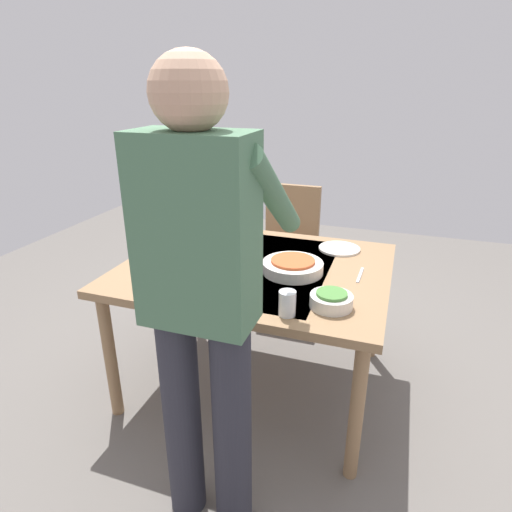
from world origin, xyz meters
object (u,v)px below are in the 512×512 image
wine_glass_right (160,243)px  water_cup_near_left (242,245)px  dinner_plate_far (339,249)px  person_server (202,294)px  water_cup_far_right (236,263)px  water_cup_near_right (153,278)px  dining_table (256,277)px  water_cup_far_left (287,303)px  chair_near (288,241)px  wine_bottle (187,214)px  dinner_plate_near (189,242)px  wine_glass_left (250,271)px  side_bowl_salad (331,300)px  serving_bowl_pasta (293,266)px

wine_glass_right → water_cup_near_left: (-0.35, -0.27, -0.06)m
wine_glass_right → dinner_plate_far: wine_glass_right is taller
person_server → water_cup_near_left: (0.22, -0.95, -0.19)m
water_cup_far_right → water_cup_near_left: bearing=-74.6°
water_cup_near_right → water_cup_far_right: (-0.30, -0.27, 0.00)m
dining_table → person_server: 0.87m
water_cup_far_left → water_cup_far_right: bearing=-43.3°
chair_near → wine_bottle: (0.52, 0.54, 0.31)m
water_cup_far_left → dinner_plate_near: (0.76, -0.62, -0.05)m
water_cup_far_left → wine_glass_left: bearing=-33.6°
water_cup_far_left → wine_bottle: bearing=-43.5°
water_cup_far_left → dinner_plate_far: (-0.09, -0.80, -0.05)m
water_cup_near_left → dinner_plate_near: size_ratio=0.38×
chair_near → side_bowl_salad: size_ratio=5.06×
water_cup_far_right → wine_glass_right: bearing=1.2°
water_cup_far_left → chair_near: bearing=-75.5°
water_cup_far_right → side_bowl_salad: bearing=158.2°
side_bowl_salad → dinner_plate_far: 0.68m
wine_bottle → wine_glass_left: wine_bottle is taller
person_server → wine_glass_right: bearing=-49.9°
water_cup_near_left → dinner_plate_far: (-0.50, -0.22, -0.04)m
wine_bottle → water_cup_near_left: bearing=151.7°
side_bowl_salad → dinner_plate_far: size_ratio=0.78×
wine_glass_right → water_cup_far_left: bearing=157.5°
water_cup_far_right → dinner_plate_near: size_ratio=0.41×
wine_glass_left → water_cup_far_left: size_ratio=1.44×
chair_near → dinner_plate_far: size_ratio=3.96×
serving_bowl_pasta → water_cup_far_left: bearing=101.4°
serving_bowl_pasta → wine_bottle: bearing=-27.7°
dining_table → wine_bottle: wine_bottle is taller
dining_table → water_cup_far_right: (0.06, 0.12, 0.12)m
dinner_plate_near → water_cup_far_right: bearing=144.7°
water_cup_far_left → side_bowl_salad: 0.20m
person_server → side_bowl_salad: bearing=-125.6°
dining_table → water_cup_near_left: bearing=-46.9°
dining_table → wine_glass_right: wine_glass_right is taller
person_server → water_cup_near_left: size_ratio=19.32×
chair_near → wine_glass_right: (0.41, 1.05, 0.30)m
wine_bottle → dinner_plate_near: size_ratio=1.29×
wine_glass_right → serving_bowl_pasta: size_ratio=0.50×
water_cup_far_left → water_cup_far_right: water_cup_far_left is taller
person_server → wine_glass_right: size_ratio=11.19×
dining_table → person_server: (-0.09, 0.81, 0.31)m
wine_bottle → side_bowl_salad: wine_bottle is taller
person_server → dinner_plate_near: (0.57, -0.99, -0.23)m
chair_near → water_cup_near_right: (0.30, 1.32, 0.24)m
water_cup_near_left → dinner_plate_far: water_cup_near_left is taller
person_server → wine_bottle: 1.38m
wine_bottle → water_cup_far_right: 0.73m
water_cup_far_right → side_bowl_salad: (-0.50, 0.20, -0.01)m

